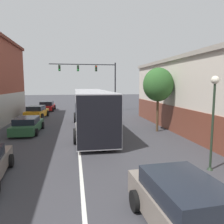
% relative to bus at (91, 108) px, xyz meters
% --- Properties ---
extents(lane_center_line, '(0.14, 45.60, 0.01)m').
position_rel_bus_xyz_m(lane_center_line, '(-1.11, -0.10, -1.84)').
color(lane_center_line, silver).
rests_on(lane_center_line, ground_plane).
extents(bus, '(2.86, 12.85, 3.27)m').
position_rel_bus_xyz_m(bus, '(0.00, 0.00, 0.00)').
color(bus, '#B7B7BC').
rests_on(bus, ground_plane).
extents(hatchback_foreground, '(2.18, 4.72, 1.40)m').
position_rel_bus_xyz_m(hatchback_foreground, '(1.38, -13.11, -1.16)').
color(hatchback_foreground, slate).
rests_on(hatchback_foreground, ground_plane).
extents(parked_car_left_near, '(2.39, 4.23, 1.38)m').
position_rel_bus_xyz_m(parked_car_left_near, '(-5.53, 7.79, -1.17)').
color(parked_car_left_near, orange).
rests_on(parked_car_left_near, ground_plane).
extents(parked_car_left_mid, '(2.09, 4.53, 1.24)m').
position_rel_bus_xyz_m(parked_car_left_mid, '(-4.98, -0.01, -1.24)').
color(parked_car_left_mid, '#285633').
rests_on(parked_car_left_mid, ground_plane).
extents(parked_car_left_far, '(2.17, 4.31, 1.35)m').
position_rel_bus_xyz_m(parked_car_left_far, '(-5.21, 14.70, -1.19)').
color(parked_car_left_far, red).
rests_on(parked_car_left_far, ground_plane).
extents(traffic_signal_gantry, '(9.03, 0.36, 6.75)m').
position_rel_bus_xyz_m(traffic_signal_gantry, '(1.42, 12.68, 3.22)').
color(traffic_signal_gantry, black).
rests_on(traffic_signal_gantry, ground_plane).
extents(street_lamp, '(0.35, 0.35, 4.13)m').
position_rel_bus_xyz_m(street_lamp, '(4.54, -9.31, 0.75)').
color(street_lamp, '#233323').
rests_on(street_lamp, ground_plane).
extents(street_tree_near, '(2.41, 2.17, 5.07)m').
position_rel_bus_xyz_m(street_tree_near, '(5.21, -1.29, 1.89)').
color(street_tree_near, '#4C3823').
rests_on(street_tree_near, ground_plane).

